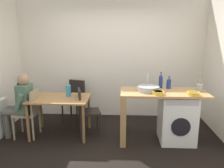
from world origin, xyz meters
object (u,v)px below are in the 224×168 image
vase (68,91)px  chair_spare_by_wall (75,98)px  utensil_crock (199,87)px  dining_table (60,103)px  seated_person (21,102)px  chair_person_seat (30,111)px  bottle_tall_green (161,81)px  washing_machine (177,118)px  bottle_squat_brown (169,83)px  chair_opposite (85,109)px  mixing_bowl (158,93)px  colander (193,93)px

vase → chair_spare_by_wall: bearing=92.4°
chair_spare_by_wall → utensil_crock: 2.60m
dining_table → seated_person: (-0.71, -0.10, 0.03)m
chair_person_seat → bottle_tall_green: bearing=-85.4°
dining_table → washing_machine: bearing=-3.7°
dining_table → vase: size_ratio=5.05×
washing_machine → utensil_crock: size_ratio=2.87×
chair_spare_by_wall → bottle_squat_brown: 2.09m
bottle_squat_brown → chair_spare_by_wall: bearing=160.0°
bottle_squat_brown → utensil_crock: utensil_crock is taller
chair_person_seat → chair_opposite: bearing=-83.7°
chair_person_seat → chair_opposite: 1.03m
bottle_squat_brown → mixing_bowl: size_ratio=1.15×
utensil_crock → colander: (-0.18, -0.27, -0.04)m
seated_person → mixing_bowl: (2.48, -0.23, 0.28)m
dining_table → chair_spare_by_wall: bearing=81.0°
vase → chair_opposite: bearing=-11.8°
chair_person_seat → utensil_crock: 3.11m
dining_table → mixing_bowl: mixing_bowl is taller
colander → vase: size_ratio=0.92×
vase → utensil_crock: bearing=-4.5°
chair_spare_by_wall → chair_person_seat: bearing=69.5°
dining_table → bottle_squat_brown: bearing=2.2°
seated_person → bottle_squat_brown: (2.73, 0.18, 0.35)m
dining_table → chair_person_seat: bearing=-169.7°
chair_opposite → utensil_crock: size_ratio=3.00×
vase → dining_table: bearing=-146.3°
bottle_tall_green → chair_person_seat: bearing=-174.5°
dining_table → chair_opposite: 0.50m
chair_person_seat → washing_machine: (2.70, -0.04, -0.08)m
bottle_tall_green → mixing_bowl: (-0.11, -0.47, -0.10)m
utensil_crock → mixing_bowl: bearing=-161.6°
chair_opposite → bottle_squat_brown: bottle_squat_brown is taller
utensil_crock → chair_spare_by_wall: bearing=160.4°
chair_opposite → utensil_crock: bearing=72.2°
dining_table → vase: bearing=33.7°
chair_opposite → vase: vase is taller
dining_table → mixing_bowl: bearing=-10.7°
dining_table → bottle_squat_brown: size_ratio=4.79×
chair_opposite → washing_machine: 1.69m
bottle_tall_green → mixing_bowl: 0.50m
seated_person → bottle_squat_brown: size_ratio=5.23×
dining_table → seated_person: size_ratio=0.92×
bottle_tall_green → vase: bearing=-178.8°
seated_person → vase: size_ratio=5.51×
bottle_squat_brown → dining_table: bearing=-177.8°
bottle_tall_green → colander: bottle_tall_green is taller
bottle_squat_brown → chair_person_seat: bearing=-176.1°
seated_person → washing_machine: 2.88m
bottle_tall_green → bottle_squat_brown: bottle_tall_green is taller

